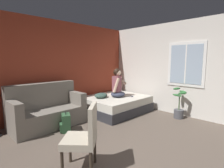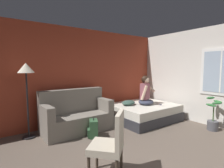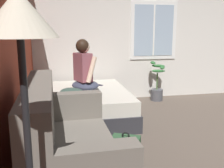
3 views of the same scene
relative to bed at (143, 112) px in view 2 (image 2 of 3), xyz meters
The scene contains 10 objects.
wall_back_accent 2.42m from the bed, 153.00° to the left, with size 11.05×0.16×2.70m, color #993823.
bed is the anchor object (origin of this frame).
couch 2.08m from the bed, behind, with size 1.71×0.85×1.04m.
side_chair 3.01m from the bed, 144.58° to the right, with size 0.65×0.65×0.98m.
person_seated 0.60m from the bed, 46.63° to the right, with size 0.65×0.61×0.88m.
backpack 1.93m from the bed, behind, with size 0.32×0.35×0.46m.
throw_pillow 0.57m from the bed, 155.54° to the left, with size 0.48×0.36×0.14m, color #385147.
cell_phone 0.57m from the bed, 43.96° to the right, with size 0.07×0.14×0.01m, color black.
floor_lamp 3.39m from the bed, behind, with size 0.36×0.36×1.70m.
potted_plant 1.85m from the bed, 64.77° to the right, with size 0.39×0.37×0.85m.
Camera 2 is at (-1.90, -1.63, 1.60)m, focal length 28.00 mm.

